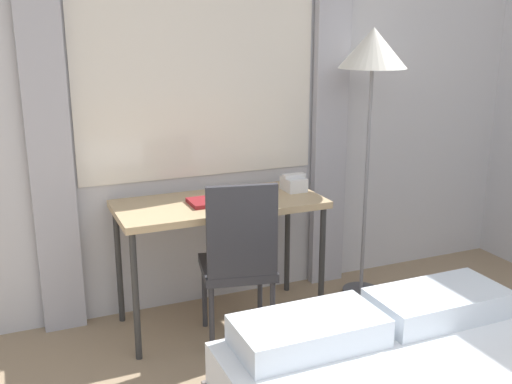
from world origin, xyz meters
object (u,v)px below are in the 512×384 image
(desk, at_px, (219,212))
(book, at_px, (212,201))
(standing_lamp, at_px, (372,61))
(desk_chair, at_px, (239,257))
(telephone, at_px, (294,183))

(desk, relative_size, book, 4.70)
(standing_lamp, height_order, book, standing_lamp)
(book, bearing_deg, desk, 26.55)
(desk_chair, height_order, standing_lamp, standing_lamp)
(desk, height_order, telephone, telephone)
(desk_chair, height_order, book, desk_chair)
(book, bearing_deg, standing_lamp, 1.12)
(desk, bearing_deg, telephone, 4.06)
(standing_lamp, relative_size, book, 6.81)
(standing_lamp, distance_m, book, 1.31)
(standing_lamp, bearing_deg, book, -178.88)
(desk, xyz_separation_m, desk_chair, (0.00, -0.30, -0.17))
(desk, distance_m, book, 0.10)
(desk, relative_size, standing_lamp, 0.69)
(desk, height_order, book, book)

